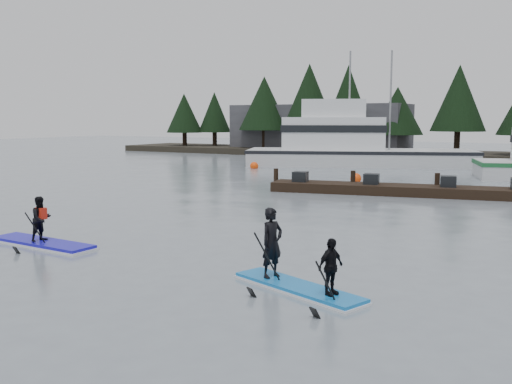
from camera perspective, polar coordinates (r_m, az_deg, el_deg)
The scene contains 10 objects.
ground at distance 14.65m, azimuth -11.71°, elevation -6.89°, with size 160.00×160.00×0.00m, color slate.
far_shore at distance 53.58m, azimuth 19.33°, elevation 3.43°, with size 70.00×8.00×0.60m, color #2D281E.
treeline at distance 53.60m, azimuth 19.32°, elevation 3.11°, with size 60.00×4.00×8.00m, color black, non-canonical shape.
waterfront_building at distance 59.46m, azimuth 6.31°, elevation 6.26°, with size 18.00×6.00×5.00m, color #4C4C51.
fishing_boat_large at distance 44.27m, azimuth 9.63°, elevation 3.56°, with size 17.43×10.62×9.62m.
floating_dock at distance 27.72m, azimuth 15.54°, elevation 0.15°, with size 13.56×1.81×0.45m, color black.
buoy_a at distance 41.26m, azimuth -0.19°, elevation 2.38°, with size 0.60×0.60×0.60m, color #FF490C.
buoy_b at distance 33.02m, azimuth 9.94°, elevation 1.03°, with size 0.63×0.63×0.63m, color #FF490C.
paddleboard_solo at distance 17.23m, azimuth -20.64°, elevation -3.64°, with size 3.54×1.17×1.84m.
paddleboard_duo at distance 12.03m, azimuth 3.95°, elevation -7.19°, with size 3.27×1.87×2.16m.
Camera 1 is at (9.40, -10.65, 3.56)m, focal length 40.00 mm.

